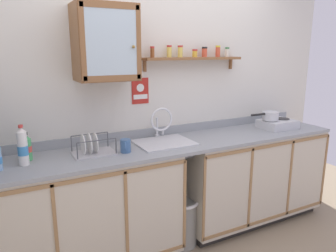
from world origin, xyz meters
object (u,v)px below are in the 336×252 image
Objects in this scene: hot_plate_stove at (277,124)px; bottle_soda_green_0 at (27,148)px; wall_cabinet at (105,43)px; bottle_opaque_white_1 at (23,147)px; trash_bin at (182,221)px; saucepan at (270,116)px; mug at (126,146)px; warning_sign at (140,91)px; sink at (164,143)px; dish_rack at (92,149)px.

hot_plate_stove is 2.42m from bottle_soda_green_0.
wall_cabinet is (0.64, 0.04, 0.75)m from bottle_soda_green_0.
bottle_opaque_white_1 is 1.52m from trash_bin.
saucepan is (-0.09, 0.02, 0.09)m from hot_plate_stove.
wall_cabinet is at bearing 175.10° from hot_plate_stove.
bottle_soda_green_0 reaches higher than mug.
saucepan is 1.39m from warning_sign.
warning_sign reaches higher than hot_plate_stove.
bottle_opaque_white_1 is (-0.03, -0.10, 0.04)m from bottle_soda_green_0.
bottle_soda_green_0 is 0.48× the size of trash_bin.
trash_bin is at bearing -2.58° from mug.
saucepan is 1.15× the size of bottle_opaque_white_1.
hot_plate_stove is at bearing -2.72° from sink.
wall_cabinet is (0.67, 0.14, 0.72)m from bottle_opaque_white_1.
wall_cabinet reaches higher than warning_sign.
wall_cabinet is 2.51× the size of warning_sign.
mug is (0.74, -0.06, -0.08)m from bottle_opaque_white_1.
wall_cabinet is at bearing 175.53° from saucepan.
wall_cabinet is 1.32× the size of trash_bin.
bottle_opaque_white_1 is 1.11m from warning_sign.
trash_bin is at bearing -176.54° from hot_plate_stove.
wall_cabinet is at bearing 108.46° from mug.
warning_sign is (-1.42, 0.31, 0.39)m from hot_plate_stove.
warning_sign is at bearing 51.60° from mug.
hot_plate_stove is 1.42m from trash_bin.
wall_cabinet reaches higher than bottle_soda_green_0.
bottle_opaque_white_1 is at bearing -177.60° from dish_rack.
sink is 1.34× the size of hot_plate_stove.
hot_plate_stove is at bearing -0.20° from bottle_opaque_white_1.
dish_rack is 0.84m from wall_cabinet.
saucepan is 2.32m from bottle_soda_green_0.
saucepan is (1.21, -0.04, 0.14)m from sink.
trash_bin is at bearing -8.59° from bottle_soda_green_0.
wall_cabinet is (0.18, 0.12, 0.81)m from dish_rack.
bottle_soda_green_0 is at bearing 177.73° from saucepan.
bottle_opaque_white_1 is 0.50× the size of wall_cabinet.
sink is at bearing -2.60° from bottle_soda_green_0.
warning_sign is at bearing 16.39° from bottle_opaque_white_1.
bottle_soda_green_0 is at bearing 171.41° from trash_bin.
trash_bin is at bearing -7.59° from dish_rack.
wall_cabinet is 0.57m from warning_sign.
bottle_opaque_white_1 is 2.40× the size of mug.
hot_plate_stove is at bearing -12.30° from warning_sign.
bottle_opaque_white_1 is 1.25× the size of warning_sign.
trash_bin is (1.22, -0.18, -0.83)m from bottle_soda_green_0.
sink is 1.67× the size of bottle_opaque_white_1.
dish_rack is 0.26m from mug.
trash_bin is (0.23, -0.38, -1.17)m from warning_sign.
trash_bin is at bearing -21.15° from wall_cabinet.
sink is 0.75m from trash_bin.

